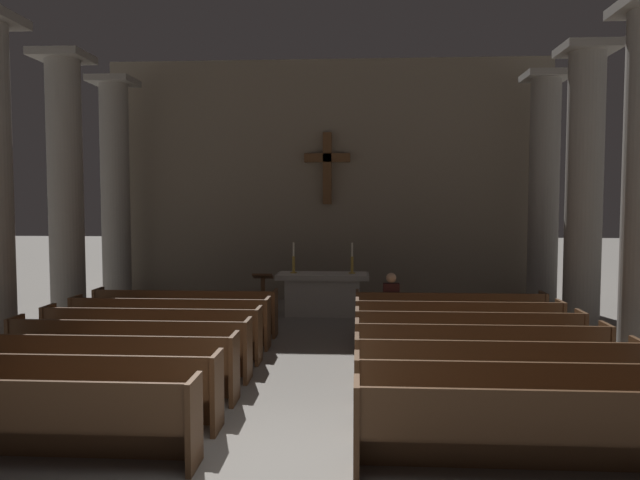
{
  "coord_description": "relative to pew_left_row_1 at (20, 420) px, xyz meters",
  "views": [
    {
      "loc": [
        0.83,
        -6.07,
        2.75
      ],
      "look_at": [
        0.0,
        7.45,
        1.88
      ],
      "focal_mm": 34.55,
      "sensor_mm": 36.0,
      "label": 1
    }
  ],
  "objects": [
    {
      "name": "pew_left_row_4",
      "position": [
        0.0,
        3.08,
        0.0
      ],
      "size": [
        3.71,
        0.5,
        0.95
      ],
      "color": "brown",
      "rests_on": "ground"
    },
    {
      "name": "pew_left_row_1",
      "position": [
        0.0,
        0.0,
        0.0
      ],
      "size": [
        3.71,
        0.5,
        0.95
      ],
      "color": "brown",
      "rests_on": "ground"
    },
    {
      "name": "candlestick_left",
      "position": [
        1.95,
        8.56,
        0.77
      ],
      "size": [
        0.16,
        0.16,
        0.74
      ],
      "color": "#B79338",
      "rests_on": "altar"
    },
    {
      "name": "pew_left_row_5",
      "position": [
        0.0,
        4.1,
        0.0
      ],
      "size": [
        3.71,
        0.5,
        0.95
      ],
      "color": "brown",
      "rests_on": "ground"
    },
    {
      "name": "column_left_fourth",
      "position": [
        -2.78,
        9.57,
        2.38
      ],
      "size": [
        1.09,
        1.09,
        5.88
      ],
      "color": "gray",
      "rests_on": "ground"
    },
    {
      "name": "pew_left_row_6",
      "position": [
        0.0,
        5.13,
        0.0
      ],
      "size": [
        3.71,
        0.5,
        0.95
      ],
      "color": "brown",
      "rests_on": "ground"
    },
    {
      "name": "pew_right_row_6",
      "position": [
        5.31,
        5.13,
        0.0
      ],
      "size": [
        3.71,
        0.5,
        0.95
      ],
      "color": "brown",
      "rests_on": "ground"
    },
    {
      "name": "candlestick_right",
      "position": [
        3.35,
        8.56,
        0.77
      ],
      "size": [
        0.16,
        0.16,
        0.74
      ],
      "color": "#B79338",
      "rests_on": "altar"
    },
    {
      "name": "lone_worshipper",
      "position": [
        4.15,
        6.19,
        0.22
      ],
      "size": [
        0.32,
        0.43,
        1.32
      ],
      "color": "#26262B",
      "rests_on": "ground"
    },
    {
      "name": "apse_with_cross",
      "position": [
        2.65,
        10.93,
        2.81
      ],
      "size": [
        12.04,
        0.48,
        6.56
      ],
      "color": "gray",
      "rests_on": "ground"
    },
    {
      "name": "pew_left_row_7",
      "position": [
        0.0,
        6.15,
        0.0
      ],
      "size": [
        3.71,
        0.5,
        0.95
      ],
      "color": "brown",
      "rests_on": "ground"
    },
    {
      "name": "altar",
      "position": [
        2.65,
        8.56,
        0.06
      ],
      "size": [
        2.2,
        0.9,
        1.01
      ],
      "color": "#BCB7AD",
      "rests_on": "ground"
    },
    {
      "name": "column_right_third",
      "position": [
        8.09,
        6.85,
        2.38
      ],
      "size": [
        1.09,
        1.09,
        5.88
      ],
      "color": "gray",
      "rests_on": "ground"
    },
    {
      "name": "pew_right_row_4",
      "position": [
        5.31,
        3.08,
        0.0
      ],
      "size": [
        3.71,
        0.5,
        0.95
      ],
      "color": "brown",
      "rests_on": "ground"
    },
    {
      "name": "ground_plane",
      "position": [
        2.65,
        0.04,
        -0.48
      ],
      "size": [
        80.0,
        80.0,
        0.0
      ],
      "primitive_type": "plane",
      "color": "gray"
    },
    {
      "name": "pew_right_row_1",
      "position": [
        5.31,
        0.0,
        0.0
      ],
      "size": [
        3.71,
        0.5,
        0.95
      ],
      "color": "brown",
      "rests_on": "ground"
    },
    {
      "name": "pew_right_row_5",
      "position": [
        5.31,
        4.1,
        0.0
      ],
      "size": [
        3.71,
        0.5,
        0.95
      ],
      "color": "brown",
      "rests_on": "ground"
    },
    {
      "name": "pew_right_row_7",
      "position": [
        5.31,
        6.15,
        0.0
      ],
      "size": [
        3.71,
        0.5,
        0.95
      ],
      "color": "brown",
      "rests_on": "ground"
    },
    {
      "name": "pew_left_row_2",
      "position": [
        0.0,
        1.03,
        0.0
      ],
      "size": [
        3.71,
        0.5,
        0.95
      ],
      "color": "brown",
      "rests_on": "ground"
    },
    {
      "name": "column_right_fourth",
      "position": [
        8.09,
        9.57,
        2.38
      ],
      "size": [
        1.09,
        1.09,
        5.88
      ],
      "color": "gray",
      "rests_on": "ground"
    },
    {
      "name": "column_left_third",
      "position": [
        -2.78,
        6.85,
        2.38
      ],
      "size": [
        1.09,
        1.09,
        5.88
      ],
      "color": "gray",
      "rests_on": "ground"
    },
    {
      "name": "pew_right_row_3",
      "position": [
        5.31,
        2.05,
        0.0
      ],
      "size": [
        3.71,
        0.5,
        0.95
      ],
      "color": "brown",
      "rests_on": "ground"
    },
    {
      "name": "pew_right_row_2",
      "position": [
        5.31,
        1.03,
        0.0
      ],
      "size": [
        3.71,
        0.5,
        0.95
      ],
      "color": "brown",
      "rests_on": "ground"
    },
    {
      "name": "lectern",
      "position": [
        1.4,
        7.36,
        0.07
      ],
      "size": [
        0.44,
        0.36,
        1.15
      ],
      "color": "brown",
      "rests_on": "ground"
    },
    {
      "name": "pew_left_row_3",
      "position": [
        0.0,
        2.05,
        0.0
      ],
      "size": [
        3.71,
        0.5,
        0.95
      ],
      "color": "brown",
      "rests_on": "ground"
    }
  ]
}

